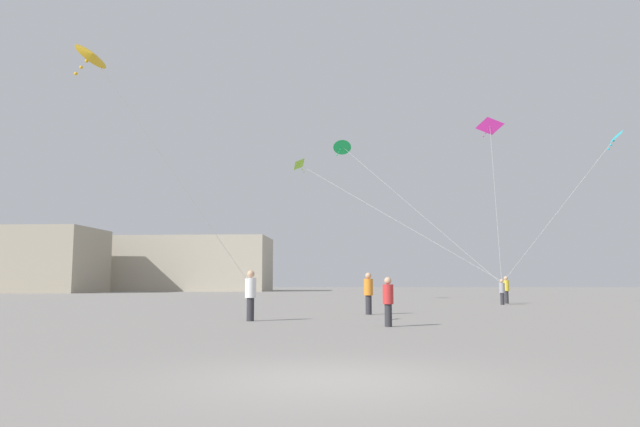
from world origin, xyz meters
TOP-DOWN VIEW (x-y plane):
  - ground_plane at (0.00, 0.00)m, footprint 300.00×300.00m
  - person_in_yellow at (12.34, 30.42)m, footprint 0.39×0.39m
  - person_in_grey at (11.42, 28.36)m, footprint 0.35×0.35m
  - person_in_red at (2.14, 10.33)m, footprint 0.34×0.34m
  - person_in_orange at (2.15, 17.46)m, footprint 0.40×0.40m
  - person_in_white at (-2.55, 13.14)m, footprint 0.40×0.40m
  - kite_emerald_diamond at (1.73, 31.41)m, footprint 10.39×3.61m
  - kite_cyan_delta at (14.56, 20.13)m, footprint 3.60×9.05m
  - kite_lime_delta at (-1.09, 36.65)m, footprint 14.34×7.18m
  - kite_amber_diamond at (-6.82, 8.36)m, footprint 4.90×5.48m
  - kite_magenta_delta at (10.90, 27.99)m, footprint 1.43×1.26m
  - building_left_hall at (-37.00, 71.06)m, footprint 15.67×12.57m
  - building_centre_hall at (-19.00, 84.00)m, footprint 23.79×12.89m

SIDE VIEW (x-z plane):
  - ground_plane at x=0.00m, z-range 0.00..0.00m
  - person_in_red at x=2.14m, z-range 0.08..1.65m
  - person_in_grey at x=11.42m, z-range 0.08..1.67m
  - person_in_yellow at x=12.34m, z-range 0.09..1.87m
  - person_in_orange at x=2.15m, z-range 0.09..1.91m
  - person_in_white at x=-2.55m, z-range 0.09..1.93m
  - building_centre_hall at x=-19.00m, z-range 0.00..8.28m
  - building_left_hall at x=-37.00m, z-range 0.00..8.53m
  - kite_amber_diamond at x=-6.82m, z-range 4.44..11.73m
  - kite_cyan_delta at x=14.56m, z-range 4.55..12.09m
  - kite_lime_delta at x=-1.09m, z-range 5.46..15.04m
  - kite_emerald_diamond at x=1.73m, z-range 5.68..15.53m
  - kite_magenta_delta at x=10.90m, z-range 5.90..16.22m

